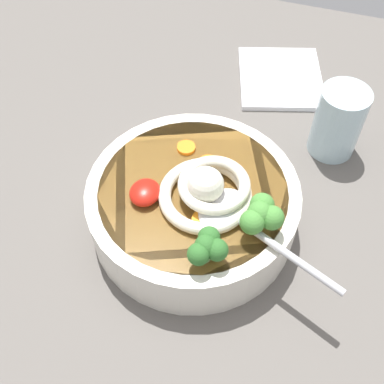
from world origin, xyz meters
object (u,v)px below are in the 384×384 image
object	(u,v)px
noodle_pile	(207,190)
folded_napkin	(280,78)
soup_spoon	(232,216)
drinking_glass	(338,122)
soup_bowl	(192,208)

from	to	relation	value
noodle_pile	folded_napkin	distance (cm)	31.19
soup_spoon	noodle_pile	bearing A→B (deg)	173.38
soup_spoon	drinking_glass	xyz separation A→B (cm)	(20.20, -9.07, -2.48)
noodle_pile	drinking_glass	bearing A→B (deg)	-34.38
soup_spoon	folded_napkin	xyz separation A→B (cm)	(32.06, 0.31, -7.00)
soup_bowl	folded_napkin	xyz separation A→B (cm)	(29.81, -4.89, -3.01)
noodle_pile	folded_napkin	xyz separation A→B (cm)	(30.09, -3.10, -7.62)
noodle_pile	soup_bowl	bearing A→B (deg)	81.04
noodle_pile	soup_spoon	size ratio (longest dim) A/B	0.66
soup_bowl	noodle_pile	xyz separation A→B (cm)	(-0.28, -1.79, 4.61)
soup_spoon	folded_napkin	bearing A→B (deg)	114.04
soup_bowl	folded_napkin	size ratio (longest dim) A/B	1.74
soup_spoon	folded_napkin	distance (cm)	32.82
soup_bowl	drinking_glass	distance (cm)	22.97
soup_bowl	folded_napkin	distance (cm)	30.35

